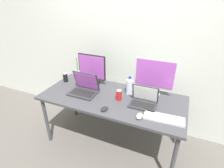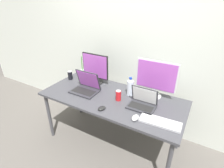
% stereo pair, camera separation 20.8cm
% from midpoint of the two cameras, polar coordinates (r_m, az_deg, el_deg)
% --- Properties ---
extents(ground_plane, '(16.00, 16.00, 0.00)m').
position_cam_midpoint_polar(ground_plane, '(2.63, 2.38, -18.15)').
color(ground_plane, '#5B5651').
extents(wall_back, '(7.00, 0.08, 2.60)m').
position_cam_midpoint_polar(wall_back, '(2.46, 9.52, 13.40)').
color(wall_back, silver).
rests_on(wall_back, ground).
extents(work_desk, '(1.77, 0.78, 0.74)m').
position_cam_midpoint_polar(work_desk, '(2.20, 2.72, -5.59)').
color(work_desk, '#424247').
rests_on(work_desk, ground).
extents(monitor_left, '(0.41, 0.21, 0.42)m').
position_cam_midpoint_polar(monitor_left, '(2.44, -3.04, 5.04)').
color(monitor_left, black).
rests_on(monitor_left, work_desk).
extents(monitor_center, '(0.48, 0.18, 0.46)m').
position_cam_midpoint_polar(monitor_center, '(2.15, 16.91, 1.93)').
color(monitor_center, silver).
rests_on(monitor_center, work_desk).
extents(laptop_silver, '(0.35, 0.26, 0.27)m').
position_cam_midpoint_polar(laptop_silver, '(2.28, -5.94, -0.97)').
color(laptop_silver, '#2D2D33').
rests_on(laptop_silver, work_desk).
extents(laptop_secondary, '(0.30, 0.22, 0.23)m').
position_cam_midpoint_polar(laptop_secondary, '(2.02, 12.86, -5.96)').
color(laptop_secondary, '#2D2D33').
rests_on(laptop_secondary, work_desk).
extents(keyboard_main, '(0.41, 0.17, 0.02)m').
position_cam_midpoint_polar(keyboard_main, '(1.85, 18.65, -11.82)').
color(keyboard_main, '#B2B2B7').
rests_on(keyboard_main, work_desk).
extents(mouse_by_keyboard, '(0.06, 0.11, 0.04)m').
position_cam_midpoint_polar(mouse_by_keyboard, '(1.83, 10.91, -10.88)').
color(mouse_by_keyboard, silver).
rests_on(mouse_by_keyboard, work_desk).
extents(mouse_by_laptop, '(0.09, 0.11, 0.03)m').
position_cam_midpoint_polar(mouse_by_laptop, '(1.94, -0.29, -8.01)').
color(mouse_by_laptop, black).
rests_on(mouse_by_laptop, work_desk).
extents(water_bottle, '(0.08, 0.08, 0.24)m').
position_cam_midpoint_polar(water_bottle, '(2.18, 8.70, -1.05)').
color(water_bottle, silver).
rests_on(water_bottle, work_desk).
extents(soda_can_near_keyboard, '(0.07, 0.07, 0.13)m').
position_cam_midpoint_polar(soda_can_near_keyboard, '(2.64, -11.35, 2.74)').
color(soda_can_near_keyboard, black).
rests_on(soda_can_near_keyboard, work_desk).
extents(soda_can_by_laptop, '(0.07, 0.07, 0.13)m').
position_cam_midpoint_polar(soda_can_by_laptop, '(2.08, 4.96, -3.83)').
color(soda_can_by_laptop, red).
rests_on(soda_can_by_laptop, work_desk).
extents(bamboo_vase, '(0.08, 0.08, 0.34)m').
position_cam_midpoint_polar(bamboo_vase, '(2.65, -7.35, 3.37)').
color(bamboo_vase, '#B2D1B7').
rests_on(bamboo_vase, work_desk).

